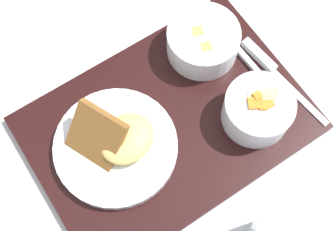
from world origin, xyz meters
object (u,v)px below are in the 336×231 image
bowl_soup (203,40)px  plate_main (116,144)px  bowl_salad (258,109)px  knife (266,63)px  spoon (259,74)px

bowl_soup → plate_main: plate_main is taller
bowl_salad → bowl_soup: size_ratio=0.91×
plate_main → knife: (-0.29, 0.03, -0.01)m
bowl_soup → bowl_salad: bearing=86.2°
bowl_salad → bowl_soup: 0.15m
bowl_salad → plate_main: plate_main is taller
bowl_soup → plate_main: bearing=14.5°
bowl_salad → knife: bowl_salad is taller
bowl_salad → spoon: 0.08m
bowl_soup → spoon: size_ratio=0.81×
plate_main → spoon: bearing=171.3°
plate_main → knife: 0.29m
plate_main → bowl_salad: bearing=155.8°
bowl_salad → knife: bearing=-142.0°
knife → spoon: knife is taller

